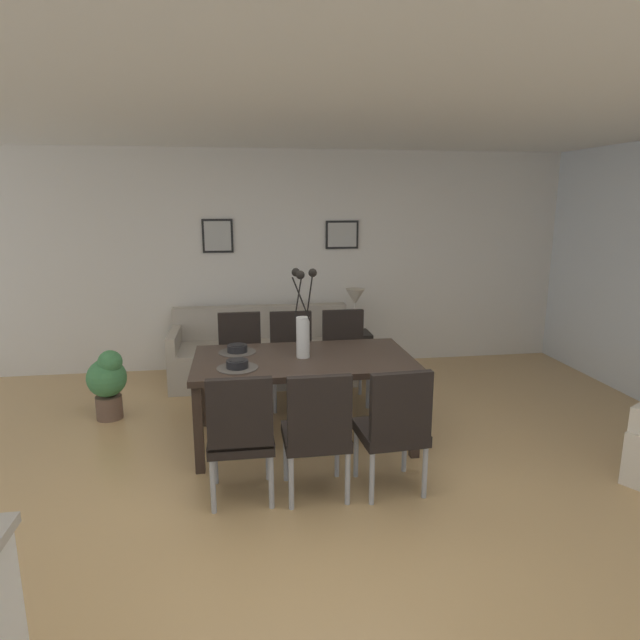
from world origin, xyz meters
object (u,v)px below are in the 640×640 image
object	(u,v)px
framed_picture_center	(342,235)
potted_plant	(108,381)
table_lamp	(355,301)
framed_picture_left	(218,236)
dining_table	(303,366)
dining_chair_far_right	(292,354)
dining_chair_near_right	(240,355)
dining_chair_mid_right	(345,352)
dining_chair_near_left	(241,432)
bowl_near_right	(237,348)
side_table	(354,354)
dining_chair_mid_left	(394,425)
sofa	(263,355)
dining_chair_far_left	(317,429)
centerpiece_vase	(303,324)
bowl_near_left	(237,363)

from	to	relation	value
framed_picture_center	potted_plant	distance (m)	3.13
table_lamp	framed_picture_left	xyz separation A→B (m)	(-1.54, 0.53, 0.72)
dining_table	table_lamp	xyz separation A→B (m)	(0.80, 1.64, 0.23)
dining_table	dining_chair_far_right	distance (m)	0.91
dining_chair_far_right	framed_picture_center	bearing A→B (deg)	59.56
dining_chair_near_right	dining_chair_mid_right	bearing A→B (deg)	-1.70
dining_chair_near_left	bowl_near_right	world-z (taller)	dining_chair_near_left
dining_table	dining_chair_far_right	xyz separation A→B (m)	(-0.01, 0.90, -0.16)
framed_picture_left	dining_chair_far_right	bearing A→B (deg)	-60.03
dining_chair_far_right	bowl_near_right	distance (m)	0.90
dining_chair_mid_right	potted_plant	bearing A→B (deg)	-175.95
bowl_near_right	side_table	bearing A→B (deg)	46.71
framed_picture_left	potted_plant	distance (m)	2.15
dining_chair_near_left	dining_chair_mid_right	bearing A→B (deg)	59.42
dining_chair_mid_left	bowl_near_right	xyz separation A→B (m)	(-1.06, 1.16, 0.27)
dining_table	dining_chair_near_right	bearing A→B (deg)	119.33
framed_picture_center	sofa	bearing A→B (deg)	-154.42
sofa	framed_picture_center	xyz separation A→B (m)	(1.01, 0.48, 1.33)
dining_chair_far_left	side_table	distance (m)	2.71
dining_chair_near_left	bowl_near_right	distance (m)	1.15
dining_table	side_table	world-z (taller)	dining_table
dining_chair_far_right	dining_chair_near_left	bearing A→B (deg)	-106.16
dining_chair_far_right	framed_picture_left	xyz separation A→B (m)	(-0.73, 1.27, 1.10)
centerpiece_vase	sofa	bearing A→B (deg)	99.04
table_lamp	dining_chair_near_left	bearing A→B (deg)	-117.54
dining_chair_far_left	dining_table	bearing A→B (deg)	88.92
bowl_near_left	bowl_near_right	world-z (taller)	same
dining_chair_far_right	dining_chair_mid_right	distance (m)	0.54
centerpiece_vase	side_table	world-z (taller)	centerpiece_vase
framed_picture_left	potted_plant	xyz separation A→B (m)	(-1.01, -1.44, -1.24)
dining_chair_mid_left	table_lamp	distance (m)	2.62
centerpiece_vase	sofa	xyz separation A→B (m)	(-0.27, 1.69, -0.74)
potted_plant	bowl_near_right	bearing A→B (deg)	-22.85
bowl_near_right	dining_chair_mid_right	bearing A→B (deg)	32.06
centerpiece_vase	bowl_near_right	bearing A→B (deg)	157.58
framed_picture_left	dining_chair_near_right	bearing A→B (deg)	-79.99
dining_chair_near_left	framed_picture_center	xyz separation A→B (m)	(1.27, 3.06, 1.10)
dining_chair_far_right	framed_picture_left	size ratio (longest dim) A/B	2.36
bowl_near_right	sofa	distance (m)	1.57
potted_plant	framed_picture_left	bearing A→B (deg)	54.90
centerpiece_vase	potted_plant	xyz separation A→B (m)	(-1.75, 0.73, -0.65)
bowl_near_right	dining_chair_far_left	bearing A→B (deg)	-65.55
centerpiece_vase	bowl_near_right	size ratio (longest dim) A/B	4.32
centerpiece_vase	table_lamp	xyz separation A→B (m)	(0.80, 1.64, -0.13)
framed_picture_left	dining_chair_near_left	bearing A→B (deg)	-86.02
table_lamp	framed_picture_left	distance (m)	1.77
dining_chair_mid_left	sofa	bearing A→B (deg)	106.65
dining_chair_mid_left	sofa	distance (m)	2.75
bowl_near_left	dining_chair_near_left	bearing A→B (deg)	-88.82
side_table	framed_picture_left	world-z (taller)	framed_picture_left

